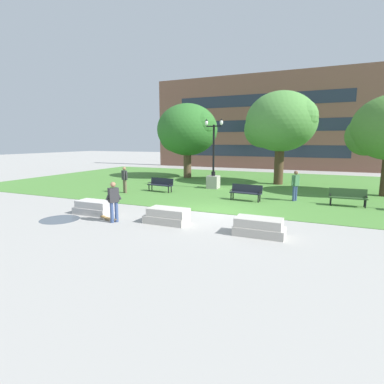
{
  "coord_description": "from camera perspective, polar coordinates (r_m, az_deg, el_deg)",
  "views": [
    {
      "loc": [
        4.44,
        -13.06,
        3.36
      ],
      "look_at": [
        -0.6,
        -1.4,
        1.2
      ],
      "focal_mm": 28.0,
      "sensor_mm": 36.0,
      "label": 1
    }
  ],
  "objects": [
    {
      "name": "person_bystander_far_lawn",
      "position": [
        17.82,
        19.09,
        1.45
      ],
      "size": [
        0.43,
        0.58,
        1.71
      ],
      "color": "#384C7A",
      "rests_on": "grass_lawn"
    },
    {
      "name": "park_bench_far_left",
      "position": [
        20.17,
        -5.96,
        1.56
      ],
      "size": [
        1.85,
        0.74,
        0.9
      ],
      "color": "#1E232D",
      "rests_on": "grass_lawn"
    },
    {
      "name": "skateboard",
      "position": [
        13.38,
        -15.53,
        -4.88
      ],
      "size": [
        1.04,
        0.46,
        0.14
      ],
      "color": "olive",
      "rests_on": "ground"
    },
    {
      "name": "concrete_block_left",
      "position": [
        12.45,
        -4.73,
        -4.57
      ],
      "size": [
        1.82,
        0.9,
        0.64
      ],
      "color": "#B2ADA3",
      "rests_on": "ground"
    },
    {
      "name": "lamp_post_center",
      "position": [
        21.45,
        4.08,
        3.35
      ],
      "size": [
        1.32,
        0.8,
        4.87
      ],
      "color": "#ADA89E",
      "rests_on": "grass_lawn"
    },
    {
      "name": "person_bystander_near_lawn",
      "position": [
        19.96,
        -12.73,
        2.58
      ],
      "size": [
        0.65,
        0.41,
        1.71
      ],
      "color": "brown",
      "rests_on": "grass_lawn"
    },
    {
      "name": "ground_plane",
      "position": [
        14.19,
        4.5,
        -4.07
      ],
      "size": [
        140.0,
        140.0,
        0.0
      ],
      "primitive_type": "plane",
      "color": "#A3A09B"
    },
    {
      "name": "grass_lawn",
      "position": [
        23.72,
        12.37,
        1.31
      ],
      "size": [
        40.0,
        20.0,
        0.02
      ],
      "primitive_type": "cube",
      "color": "#4C8438",
      "rests_on": "ground"
    },
    {
      "name": "concrete_block_right",
      "position": [
        11.11,
        12.64,
        -6.54
      ],
      "size": [
        1.8,
        0.9,
        0.64
      ],
      "color": "#B2ADA3",
      "rests_on": "ground"
    },
    {
      "name": "park_bench_far_right",
      "position": [
        17.55,
        27.54,
        -0.7
      ],
      "size": [
        1.82,
        0.59,
        0.9
      ],
      "color": "#284723",
      "rests_on": "grass_lawn"
    },
    {
      "name": "person_skateboarder",
      "position": [
        12.83,
        -14.7,
        -1.42
      ],
      "size": [
        0.5,
        0.55,
        1.71
      ],
      "color": "#384C7A",
      "rests_on": "ground"
    },
    {
      "name": "tree_far_right",
      "position": [
        24.36,
        16.43,
        12.57
      ],
      "size": [
        5.58,
        5.32,
        7.08
      ],
      "color": "#4C3823",
      "rests_on": "grass_lawn"
    },
    {
      "name": "park_bench_near_left",
      "position": [
        17.3,
        10.26,
        0.11
      ],
      "size": [
        1.84,
        0.71,
        0.9
      ],
      "color": "#1E232D",
      "rests_on": "grass_lawn"
    },
    {
      "name": "building_facade_distant",
      "position": [
        38.32,
        12.73,
        12.86
      ],
      "size": [
        27.23,
        1.03,
        11.32
      ],
      "color": "brown",
      "rests_on": "ground"
    },
    {
      "name": "concrete_block_center",
      "position": [
        14.67,
        -18.15,
        -2.85
      ],
      "size": [
        1.8,
        0.9,
        0.64
      ],
      "color": "#BCB7B2",
      "rests_on": "ground"
    },
    {
      "name": "tree_near_right",
      "position": [
        27.85,
        -1.01,
        11.63
      ],
      "size": [
        5.75,
        5.48,
        6.7
      ],
      "color": "brown",
      "rests_on": "grass_lawn"
    },
    {
      "name": "puddle",
      "position": [
        14.27,
        -23.87,
        -4.79
      ],
      "size": [
        1.66,
        1.66,
        0.01
      ],
      "primitive_type": "cylinder",
      "color": "#47515B",
      "rests_on": "ground"
    }
  ]
}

